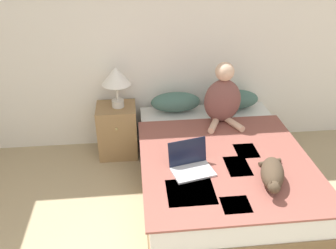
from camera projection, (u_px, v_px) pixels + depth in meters
The scene contains 9 objects.
wall_back at pixel (162, 43), 4.02m from camera, with size 5.78×0.05×2.55m.
bed at pixel (219, 170), 3.61m from camera, with size 1.59×2.04×0.52m.
pillow_near at pixel (176, 102), 4.14m from camera, with size 0.58×0.29×0.22m.
pillow_far at pixel (234, 99), 4.20m from camera, with size 0.58×0.29×0.22m.
person_sitting at pixel (223, 98), 3.82m from camera, with size 0.40×0.39×0.68m.
cat_tabby at pixel (272, 174), 2.97m from camera, with size 0.34×0.55×0.19m.
laptop_open at pixel (191, 165), 3.16m from camera, with size 0.42×0.36×0.25m.
nightstand at pixel (118, 130), 4.20m from camera, with size 0.45×0.42×0.63m.
table_lamp at pixel (116, 78), 3.88m from camera, with size 0.33×0.33×0.47m.
Camera 1 is at (-0.34, -0.83, 2.45)m, focal length 38.00 mm.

